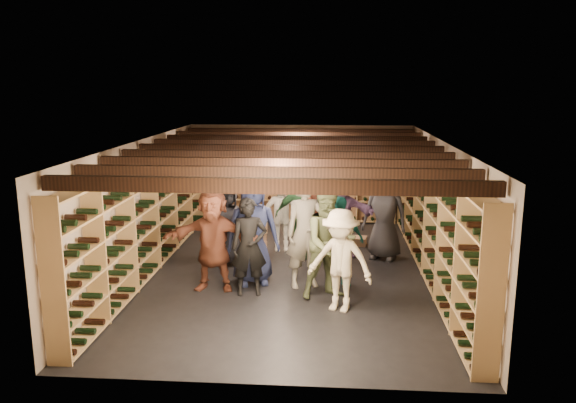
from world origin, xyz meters
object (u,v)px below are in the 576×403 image
Objects in this scene: person_8 at (322,216)px; person_3 at (340,261)px; person_9 at (282,212)px; person_6 at (253,231)px; person_0 at (228,225)px; person_5 at (213,239)px; person_2 at (329,243)px; crate_loose at (354,241)px; crate_stack_right at (322,240)px; person_12 at (385,214)px; person_10 at (300,216)px; person_11 at (340,214)px; person_7 at (306,233)px; person_4 at (338,242)px; crate_stack_left at (252,230)px; person_1 at (249,247)px.

person_3 is at bearing -64.23° from person_8.
person_6 is at bearing -110.30° from person_9.
person_5 reaches higher than person_0.
person_2 is 1.15× the size of person_3.
crate_loose is 3.86m from person_5.
person_12 is at bearing -25.91° from crate_stack_right.
person_2 is 1.12× the size of person_9.
person_5 is 1.07× the size of person_9.
person_8 is at bearing -32.53° from person_10.
person_6 is (-1.17, -2.17, 0.76)m from crate_stack_right.
crate_loose is 0.29× the size of person_11.
person_7 is at bearing -22.64° from person_6.
person_10 is (-0.74, 1.60, 0.06)m from person_4.
person_9 is (0.34, 1.93, -0.12)m from person_6.
person_5 reaches higher than crate_stack_left.
person_4 is 0.83× the size of person_7.
crate_stack_right is 3.35m from person_3.
person_9 is (0.32, 2.48, 0.01)m from person_1.
person_2 reaches higher than person_10.
crate_stack_right is 1.02m from person_10.
person_0 is at bearing -153.13° from person_8.
person_12 is at bearing 30.31° from person_1.
person_2 is 1.95m from person_5.
crate_loose is at bearing 37.41° from person_6.
person_2 is 0.97× the size of person_7.
person_2 is 0.62m from person_7.
crate_stack_left is 2.02m from person_6.
person_6 reaches higher than person_0.
person_8 reaches higher than person_11.
crate_stack_left is 1.67× the size of crate_stack_right.
crate_loose is at bearing 60.31° from person_4.
person_3 is 0.89× the size of person_12.
person_2 is at bearing -79.15° from person_9.
person_4 is at bearing -17.70° from person_6.
person_3 is 2.77m from person_11.
crate_loose is at bearing 65.42° from person_11.
person_9 is at bearing -160.40° from crate_loose.
person_9 reaches higher than crate_stack_left.
person_6 is 1.72m from person_10.
crate_stack_left is 0.53× the size of person_3.
person_4 is at bearing -63.14° from person_10.
person_7 is 1.05× the size of person_12.
person_11 is (1.19, -0.27, 0.04)m from person_9.
crate_stack_left is at bearing 83.00° from person_5.
crate_stack_right is 1.08m from person_9.
person_10 is at bearing -54.80° from person_9.
crate_loose is 1.33m from person_12.
person_4 is (1.74, -1.99, 0.36)m from crate_stack_left.
person_11 is at bearing 4.68° from person_0.
person_4 is at bearing 51.64° from person_2.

